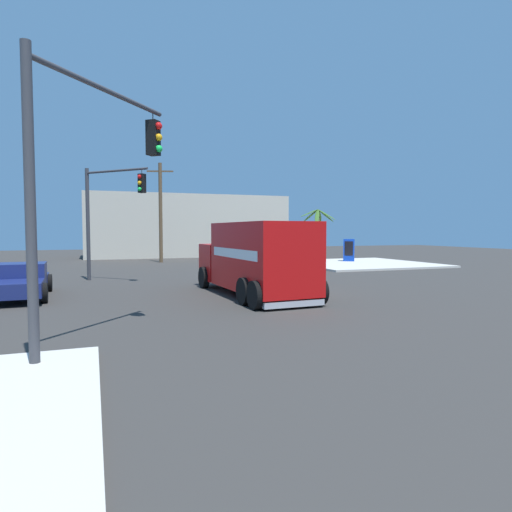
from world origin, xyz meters
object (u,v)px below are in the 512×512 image
at_px(palm_tree_far, 318,225).
at_px(utility_pole, 161,211).
at_px(delivery_truck, 255,258).
at_px(traffic_light_primary, 106,206).
at_px(traffic_light_secondary, 84,164).
at_px(vending_machine_red, 349,250).
at_px(pickup_navy, 19,280).

height_order(palm_tree_far, utility_pole, utility_pole).
relative_size(delivery_truck, traffic_light_primary, 1.30).
relative_size(delivery_truck, palm_tree_far, 1.77).
bearing_deg(delivery_truck, palm_tree_far, 54.80).
height_order(traffic_light_secondary, palm_tree_far, traffic_light_secondary).
bearing_deg(utility_pole, traffic_light_primary, -109.75).
xyz_separation_m(vending_machine_red, palm_tree_far, (-1.74, 2.23, 2.15)).
bearing_deg(delivery_truck, utility_pole, 92.35).
distance_m(traffic_light_primary, pickup_navy, 6.80).
bearing_deg(traffic_light_primary, pickup_navy, -125.43).
relative_size(pickup_navy, utility_pole, 0.63).
height_order(traffic_light_secondary, utility_pole, utility_pole).
height_order(delivery_truck, vending_machine_red, delivery_truck).
height_order(delivery_truck, pickup_navy, delivery_truck).
bearing_deg(traffic_light_secondary, delivery_truck, 45.60).
relative_size(traffic_light_secondary, vending_machine_red, 3.29).
bearing_deg(vending_machine_red, traffic_light_primary, -159.36).
xyz_separation_m(delivery_truck, traffic_light_secondary, (-6.39, -6.53, 2.61)).
xyz_separation_m(traffic_light_secondary, vending_machine_red, (20.26, 21.48, -3.10)).
distance_m(traffic_light_secondary, pickup_navy, 10.25).
relative_size(delivery_truck, vending_machine_red, 4.25).
distance_m(delivery_truck, utility_pole, 21.03).
xyz_separation_m(traffic_light_secondary, palm_tree_far, (18.52, 23.71, -0.95)).
relative_size(delivery_truck, traffic_light_secondary, 1.29).
bearing_deg(palm_tree_far, utility_pole, 164.35).
bearing_deg(vending_machine_red, palm_tree_far, 128.05).
bearing_deg(pickup_navy, traffic_light_secondary, -73.98).
bearing_deg(vending_machine_red, traffic_light_secondary, -133.32).
height_order(vending_machine_red, palm_tree_far, palm_tree_far).
distance_m(traffic_light_primary, palm_tree_far, 20.14).
distance_m(traffic_light_secondary, utility_pole, 27.91).
bearing_deg(palm_tree_far, traffic_light_secondary, -127.98).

